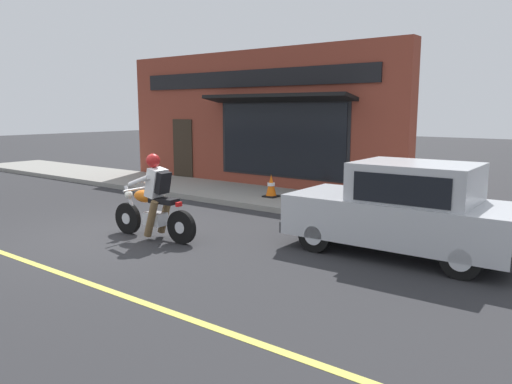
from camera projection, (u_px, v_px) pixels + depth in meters
The scene contains 6 objects.
ground_plane at pixel (111, 237), 9.59m from camera, with size 80.00×80.00×0.00m, color #2B2B2D.
sidewalk_curb at pixel (188, 187), 15.34m from camera, with size 2.60×22.00×0.14m, color gray.
storefront_building at pixel (253, 120), 15.40m from camera, with size 1.25×10.19×4.20m.
motorcycle_with_rider at pixel (154, 204), 9.37m from camera, with size 0.59×2.02×1.62m.
car_hatchback at pixel (404, 210), 8.33m from camera, with size 1.74×3.82×1.57m.
traffic_cone at pixel (271, 186), 13.15m from camera, with size 0.36×0.36×0.60m.
Camera 1 is at (-5.69, -7.89, 2.42)m, focal length 35.00 mm.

